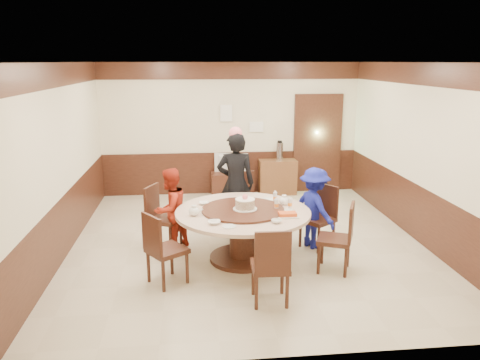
{
  "coord_description": "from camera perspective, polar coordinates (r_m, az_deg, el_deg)",
  "views": [
    {
      "loc": [
        -0.84,
        -6.95,
        2.82
      ],
      "look_at": [
        -0.14,
        -0.24,
        1.1
      ],
      "focal_mm": 35.0,
      "sensor_mm": 36.0,
      "label": 1
    }
  ],
  "objects": [
    {
      "name": "chair_4",
      "position": [
        5.69,
        3.69,
        -11.93
      ],
      "size": [
        0.45,
        0.46,
        0.97
      ],
      "rotation": [
        0.0,
        0.0,
        6.25
      ],
      "color": "#391B12",
      "rests_on": "ground"
    },
    {
      "name": "person_blue",
      "position": [
        7.27,
        9.04,
        -3.4
      ],
      "size": [
        0.78,
        0.94,
        1.26
      ],
      "primitive_type": "imported",
      "rotation": [
        0.0,
        0.0,
        2.02
      ],
      "color": "navy",
      "rests_on": "ground"
    },
    {
      "name": "teapot_right",
      "position": [
        6.96,
        5.4,
        -2.53
      ],
      "size": [
        0.17,
        0.15,
        0.13
      ],
      "primitive_type": "ellipsoid",
      "color": "white",
      "rests_on": "banquet_table"
    },
    {
      "name": "bowl_3",
      "position": [
        6.61,
        5.97,
        -3.81
      ],
      "size": [
        0.13,
        0.13,
        0.04
      ],
      "primitive_type": "imported",
      "color": "white",
      "rests_on": "banquet_table"
    },
    {
      "name": "chair_5",
      "position": [
        6.62,
        11.58,
        -8.33
      ],
      "size": [
        0.58,
        0.58,
        0.97
      ],
      "rotation": [
        0.0,
        0.0,
        7.45
      ],
      "color": "#391B12",
      "rests_on": "ground"
    },
    {
      "name": "chair_0",
      "position": [
        7.38,
        9.49,
        -5.81
      ],
      "size": [
        0.62,
        0.61,
        0.97
      ],
      "rotation": [
        0.0,
        0.0,
        2.19
      ],
      "color": "#391B12",
      "rests_on": "ground"
    },
    {
      "name": "room",
      "position": [
        7.22,
        0.97,
        0.37
      ],
      "size": [
        6.0,
        6.04,
        2.84
      ],
      "color": "beige",
      "rests_on": "ground"
    },
    {
      "name": "tv_stand",
      "position": [
        10.06,
        -1.12,
        -0.49
      ],
      "size": [
        0.85,
        0.45,
        0.5
      ],
      "primitive_type": "cube",
      "color": "#391B12",
      "rests_on": "ground"
    },
    {
      "name": "chair_2",
      "position": [
        7.39,
        -9.29,
        -5.79
      ],
      "size": [
        0.59,
        0.58,
        0.97
      ],
      "rotation": [
        0.0,
        0.0,
        4.28
      ],
      "color": "#391B12",
      "rests_on": "ground"
    },
    {
      "name": "person_red",
      "position": [
        7.18,
        -8.48,
        -3.55
      ],
      "size": [
        0.76,
        0.78,
        1.27
      ],
      "primitive_type": "imported",
      "rotation": [
        0.0,
        0.0,
        4.02
      ],
      "color": "#AA2916",
      "rests_on": "ground"
    },
    {
      "name": "side_cabinet",
      "position": [
        10.19,
        4.59,
        0.38
      ],
      "size": [
        0.8,
        0.4,
        0.75
      ],
      "primitive_type": "cube",
      "color": "brown",
      "rests_on": "ground"
    },
    {
      "name": "television",
      "position": [
        9.96,
        -1.13,
        2.05
      ],
      "size": [
        0.72,
        0.23,
        0.41
      ],
      "primitive_type": "imported",
      "rotation": [
        0.0,
        0.0,
        2.94
      ],
      "color": "gray",
      "rests_on": "tv_stand"
    },
    {
      "name": "bottle_2",
      "position": [
        7.05,
        4.3,
        -2.11
      ],
      "size": [
        0.06,
        0.06,
        0.16
      ],
      "primitive_type": "cylinder",
      "color": "silver",
      "rests_on": "banquet_table"
    },
    {
      "name": "notice_right",
      "position": [
        10.09,
        2.02,
        6.49
      ],
      "size": [
        0.3,
        0.0,
        0.22
      ],
      "primitive_type": "cube",
      "color": "white",
      "rests_on": "room"
    },
    {
      "name": "saucer_far",
      "position": [
        7.2,
        3.48,
        -2.37
      ],
      "size": [
        0.18,
        0.18,
        0.01
      ],
      "primitive_type": "cylinder",
      "color": "white",
      "rests_on": "banquet_table"
    },
    {
      "name": "thermos",
      "position": [
        10.08,
        4.84,
        3.51
      ],
      "size": [
        0.15,
        0.15,
        0.38
      ],
      "primitive_type": "cylinder",
      "color": "silver",
      "rests_on": "side_cabinet"
    },
    {
      "name": "notice_left",
      "position": [
        9.98,
        -1.7,
        8.15
      ],
      "size": [
        0.25,
        0.0,
        0.35
      ],
      "primitive_type": "cube",
      "color": "white",
      "rests_on": "room"
    },
    {
      "name": "banquet_table",
      "position": [
        6.74,
        0.35,
        -5.51
      ],
      "size": [
        1.93,
        1.93,
        0.78
      ],
      "color": "#391B12",
      "rests_on": "ground"
    },
    {
      "name": "bowl_0",
      "position": [
        6.98,
        -4.43,
        -2.82
      ],
      "size": [
        0.16,
        0.16,
        0.04
      ],
      "primitive_type": "imported",
      "color": "white",
      "rests_on": "banquet_table"
    },
    {
      "name": "bowl_2",
      "position": [
        6.15,
        -3.16,
        -5.17
      ],
      "size": [
        0.17,
        0.17,
        0.04
      ],
      "primitive_type": "imported",
      "color": "white",
      "rests_on": "banquet_table"
    },
    {
      "name": "bottle_1",
      "position": [
        6.77,
        6.11,
        -2.87
      ],
      "size": [
        0.06,
        0.06,
        0.16
      ],
      "primitive_type": "cylinder",
      "color": "silver",
      "rests_on": "banquet_table"
    },
    {
      "name": "person_standing",
      "position": [
        7.73,
        -0.53,
        -0.43
      ],
      "size": [
        0.66,
        0.47,
        1.71
      ],
      "primitive_type": "imported",
      "rotation": [
        0.0,
        0.0,
        3.04
      ],
      "color": "black",
      "rests_on": "ground"
    },
    {
      "name": "bottle_0",
      "position": [
        6.7,
        4.46,
        -3.01
      ],
      "size": [
        0.06,
        0.06,
        0.16
      ],
      "primitive_type": "cylinder",
      "color": "silver",
      "rests_on": "banquet_table"
    },
    {
      "name": "bowl_1",
      "position": [
        6.19,
        4.46,
        -5.03
      ],
      "size": [
        0.14,
        0.14,
        0.04
      ],
      "primitive_type": "imported",
      "color": "white",
      "rests_on": "banquet_table"
    },
    {
      "name": "chair_3",
      "position": [
        6.21,
        -9.02,
        -9.76
      ],
      "size": [
        0.62,
        0.61,
        0.97
      ],
      "rotation": [
        0.0,
        0.0,
        5.33
      ],
      "color": "#391B12",
      "rests_on": "ground"
    },
    {
      "name": "chair_1",
      "position": [
        8.07,
        0.64,
        -3.84
      ],
      "size": [
        0.5,
        0.51,
        0.97
      ],
      "rotation": [
        0.0,
        0.0,
        3.29
      ],
      "color": "#391B12",
      "rests_on": "ground"
    },
    {
      "name": "teapot_left",
      "position": [
        6.48,
        -5.62,
        -3.83
      ],
      "size": [
        0.17,
        0.15,
        0.13
      ],
      "primitive_type": "ellipsoid",
      "color": "white",
      "rests_on": "banquet_table"
    },
    {
      "name": "birthday_cake",
      "position": [
        6.62,
        0.61,
        -2.93
      ],
      "size": [
        0.34,
        0.34,
        0.22
      ],
      "color": "white",
      "rests_on": "banquet_table"
    },
    {
      "name": "saucer_near",
      "position": [
        6.03,
        -1.33,
        -5.68
      ],
      "size": [
        0.18,
        0.18,
        0.01
      ],
      "primitive_type": "cylinder",
      "color": "white",
      "rests_on": "banquet_table"
    },
    {
      "name": "shrimp_platter",
      "position": [
        6.44,
        5.81,
        -4.25
      ],
      "size": [
        0.3,
        0.2,
        0.06
      ],
      "color": "white",
      "rests_on": "banquet_table"
    }
  ]
}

